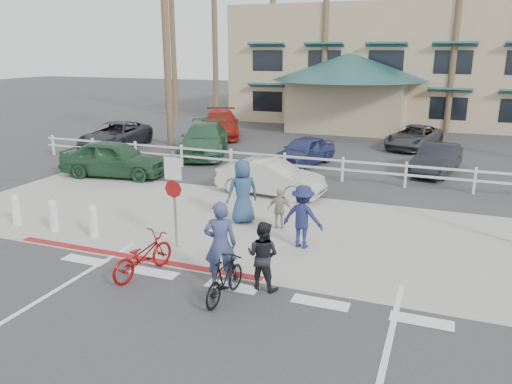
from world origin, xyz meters
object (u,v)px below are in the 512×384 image
at_px(bike_red, 143,256).
at_px(car_red_compact, 115,158).
at_px(bike_black, 225,279).
at_px(sign_post, 174,195).
at_px(car_white_sedan, 270,177).

relative_size(bike_red, car_red_compact, 0.42).
bearing_deg(bike_red, bike_black, -178.00).
bearing_deg(sign_post, car_red_compact, 136.81).
distance_m(bike_red, car_red_compact, 9.91).
bearing_deg(car_white_sedan, sign_post, 178.69).
relative_size(sign_post, car_white_sedan, 0.75).
relative_size(bike_black, car_red_compact, 0.35).
xyz_separation_m(sign_post, bike_red, (0.13, -1.75, -0.97)).
relative_size(bike_red, car_white_sedan, 0.47).
height_order(bike_black, car_red_compact, car_red_compact).
bearing_deg(bike_black, bike_red, -5.98).
bearing_deg(car_red_compact, car_white_sedan, -100.71).
xyz_separation_m(sign_post, bike_black, (2.39, -2.16, -0.98)).
bearing_deg(bike_red, car_white_sedan, -81.88).
distance_m(bike_red, car_white_sedan, 7.37).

